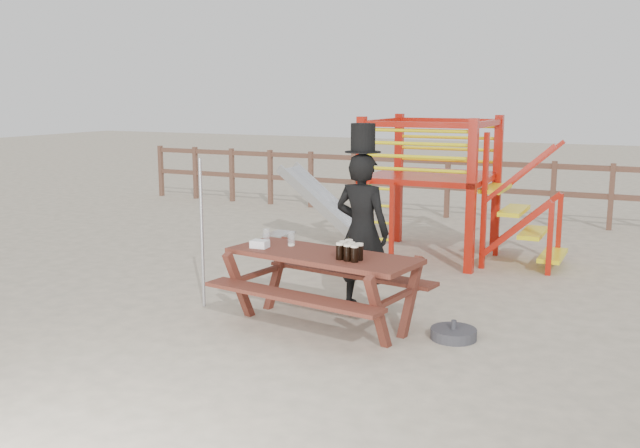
# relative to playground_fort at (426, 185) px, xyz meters

# --- Properties ---
(ground) EXTENTS (60.00, 60.00, 0.00)m
(ground) POSITION_rel_playground_fort_xyz_m (-0.12, -3.58, -1.07)
(ground) COLOR #C1B096
(ground) RESTS_ON ground
(back_fence) EXTENTS (15.09, 0.09, 1.20)m
(back_fence) POSITION_rel_playground_fort_xyz_m (-0.12, 3.42, -0.34)
(back_fence) COLOR brown
(back_fence) RESTS_ON ground
(playground_fort) EXTENTS (4.71, 1.84, 2.10)m
(playground_fort) POSITION_rel_playground_fort_xyz_m (0.00, 0.00, 0.00)
(playground_fort) COLOR #AF190B
(playground_fort) RESTS_ON ground
(picnic_table) EXTENTS (2.22, 1.69, 0.79)m
(picnic_table) POSITION_rel_playground_fort_xyz_m (0.05, -3.68, -0.58)
(picnic_table) COLOR #602A1D
(picnic_table) RESTS_ON ground
(man_with_hat) EXTENTS (0.69, 0.48, 2.10)m
(man_with_hat) POSITION_rel_playground_fort_xyz_m (0.17, -2.90, -0.13)
(man_with_hat) COLOR black
(man_with_hat) RESTS_ON ground
(metal_pole) EXTENTS (0.04, 0.04, 1.71)m
(metal_pole) POSITION_rel_playground_fort_xyz_m (-1.49, -3.64, -0.22)
(metal_pole) COLOR #B2B2B7
(metal_pole) RESTS_ON ground
(parasol_base) EXTENTS (0.46, 0.46, 0.19)m
(parasol_base) POSITION_rel_playground_fort_xyz_m (1.40, -3.48, -1.02)
(parasol_base) COLOR #35353A
(parasol_base) RESTS_ON ground
(paper_bag) EXTENTS (0.19, 0.15, 0.08)m
(paper_bag) POSITION_rel_playground_fort_xyz_m (-0.68, -3.72, -0.25)
(paper_bag) COLOR white
(paper_bag) RESTS_ON picnic_table
(stout_pints) EXTENTS (0.27, 0.30, 0.17)m
(stout_pints) POSITION_rel_playground_fort_xyz_m (0.40, -3.81, -0.20)
(stout_pints) COLOR black
(stout_pints) RESTS_ON picnic_table
(empty_glasses) EXTENTS (0.42, 0.13, 0.15)m
(empty_glasses) POSITION_rel_playground_fort_xyz_m (-0.59, -3.47, -0.22)
(empty_glasses) COLOR silver
(empty_glasses) RESTS_ON picnic_table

